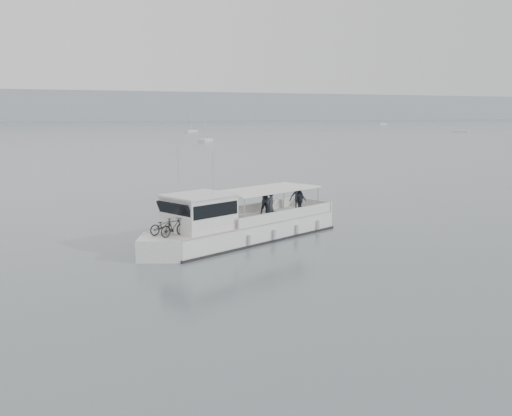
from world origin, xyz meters
name	(u,v)px	position (x,y,z in m)	size (l,w,h in m)	color
ground	(202,245)	(0.00, 0.00, 0.00)	(1400.00, 1400.00, 0.00)	slate
headland	(25,106)	(0.00, 560.00, 14.00)	(1400.00, 90.00, 28.00)	#939EA8
tour_boat	(232,226)	(1.54, -0.06, 0.84)	(11.79, 7.02, 5.12)	white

